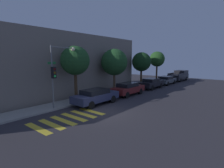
{
  "coord_description": "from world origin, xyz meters",
  "views": [
    {
      "loc": [
        -9.64,
        -8.87,
        4.12
      ],
      "look_at": [
        3.8,
        2.1,
        1.6
      ],
      "focal_mm": 28.0,
      "sensor_mm": 36.0,
      "label": 1
    }
  ],
  "objects_px": {
    "sedan_tail_of_row": "(166,80)",
    "tree_near_corner": "(75,61)",
    "pickup_truck": "(179,76)",
    "tree_far_end": "(141,62)",
    "sedan_far_end": "(151,83)",
    "tree_midblock": "(114,62)",
    "sedan_near_corner": "(96,96)",
    "tree_behind_truck": "(157,59)",
    "sedan_middle": "(128,88)",
    "traffic_light_pole": "(58,67)"
  },
  "relations": [
    {
      "from": "sedan_tail_of_row",
      "to": "tree_near_corner",
      "type": "height_order",
      "value": "tree_near_corner"
    },
    {
      "from": "pickup_truck",
      "to": "tree_far_end",
      "type": "bearing_deg",
      "value": 169.52
    },
    {
      "from": "sedan_far_end",
      "to": "tree_midblock",
      "type": "distance_m",
      "value": 6.81
    },
    {
      "from": "sedan_near_corner",
      "to": "tree_far_end",
      "type": "distance_m",
      "value": 12.12
    },
    {
      "from": "tree_midblock",
      "to": "sedan_near_corner",
      "type": "bearing_deg",
      "value": -159.06
    },
    {
      "from": "tree_behind_truck",
      "to": "tree_far_end",
      "type": "bearing_deg",
      "value": 180.0
    },
    {
      "from": "sedan_tail_of_row",
      "to": "tree_behind_truck",
      "type": "bearing_deg",
      "value": 70.13
    },
    {
      "from": "sedan_middle",
      "to": "tree_midblock",
      "type": "xyz_separation_m",
      "value": [
        -0.01,
        1.99,
        2.94
      ]
    },
    {
      "from": "sedan_near_corner",
      "to": "tree_midblock",
      "type": "xyz_separation_m",
      "value": [
        5.2,
        1.99,
        2.95
      ]
    },
    {
      "from": "traffic_light_pole",
      "to": "sedan_far_end",
      "type": "height_order",
      "value": "traffic_light_pole"
    },
    {
      "from": "traffic_light_pole",
      "to": "sedan_near_corner",
      "type": "height_order",
      "value": "traffic_light_pole"
    },
    {
      "from": "traffic_light_pole",
      "to": "tree_midblock",
      "type": "distance_m",
      "value": 8.2
    },
    {
      "from": "pickup_truck",
      "to": "tree_midblock",
      "type": "height_order",
      "value": "tree_midblock"
    },
    {
      "from": "tree_midblock",
      "to": "tree_behind_truck",
      "type": "xyz_separation_m",
      "value": [
        11.67,
        -0.0,
        0.33
      ]
    },
    {
      "from": "tree_near_corner",
      "to": "sedan_far_end",
      "type": "bearing_deg",
      "value": -9.68
    },
    {
      "from": "pickup_truck",
      "to": "tree_near_corner",
      "type": "relative_size",
      "value": 1.08
    },
    {
      "from": "pickup_truck",
      "to": "tree_behind_truck",
      "type": "relative_size",
      "value": 1.07
    },
    {
      "from": "traffic_light_pole",
      "to": "sedan_middle",
      "type": "distance_m",
      "value": 8.69
    },
    {
      "from": "sedan_near_corner",
      "to": "sedan_middle",
      "type": "distance_m",
      "value": 5.21
    },
    {
      "from": "sedan_near_corner",
      "to": "tree_far_end",
      "type": "xyz_separation_m",
      "value": [
        11.6,
        1.99,
        2.89
      ]
    },
    {
      "from": "sedan_near_corner",
      "to": "traffic_light_pole",
      "type": "bearing_deg",
      "value": 156.78
    },
    {
      "from": "sedan_near_corner",
      "to": "sedan_far_end",
      "type": "height_order",
      "value": "sedan_far_end"
    },
    {
      "from": "sedan_far_end",
      "to": "tree_near_corner",
      "type": "relative_size",
      "value": 0.84
    },
    {
      "from": "pickup_truck",
      "to": "tree_far_end",
      "type": "relative_size",
      "value": 1.13
    },
    {
      "from": "sedan_far_end",
      "to": "sedan_middle",
      "type": "bearing_deg",
      "value": 180.0
    },
    {
      "from": "traffic_light_pole",
      "to": "sedan_middle",
      "type": "height_order",
      "value": "traffic_light_pole"
    },
    {
      "from": "traffic_light_pole",
      "to": "tree_far_end",
      "type": "xyz_separation_m",
      "value": [
        14.56,
        0.72,
        0.22
      ]
    },
    {
      "from": "sedan_near_corner",
      "to": "tree_near_corner",
      "type": "height_order",
      "value": "tree_near_corner"
    },
    {
      "from": "tree_behind_truck",
      "to": "sedan_near_corner",
      "type": "bearing_deg",
      "value": -173.27
    },
    {
      "from": "sedan_near_corner",
      "to": "sedan_tail_of_row",
      "type": "bearing_deg",
      "value": 0.0
    },
    {
      "from": "traffic_light_pole",
      "to": "tree_far_end",
      "type": "relative_size",
      "value": 1.02
    },
    {
      "from": "sedan_far_end",
      "to": "tree_behind_truck",
      "type": "distance_m",
      "value": 6.99
    },
    {
      "from": "sedan_near_corner",
      "to": "tree_behind_truck",
      "type": "xyz_separation_m",
      "value": [
        16.87,
        1.99,
        3.27
      ]
    },
    {
      "from": "pickup_truck",
      "to": "tree_behind_truck",
      "type": "xyz_separation_m",
      "value": [
        -5.49,
        1.99,
        3.07
      ]
    },
    {
      "from": "sedan_tail_of_row",
      "to": "tree_far_end",
      "type": "distance_m",
      "value": 5.76
    },
    {
      "from": "sedan_far_end",
      "to": "tree_near_corner",
      "type": "xyz_separation_m",
      "value": [
        -11.66,
        1.99,
        3.15
      ]
    },
    {
      "from": "traffic_light_pole",
      "to": "sedan_tail_of_row",
      "type": "bearing_deg",
      "value": -3.8
    },
    {
      "from": "sedan_far_end",
      "to": "pickup_truck",
      "type": "bearing_deg",
      "value": 0.0
    },
    {
      "from": "sedan_far_end",
      "to": "pickup_truck",
      "type": "distance_m",
      "value": 11.35
    },
    {
      "from": "sedan_tail_of_row",
      "to": "tree_near_corner",
      "type": "xyz_separation_m",
      "value": [
        -16.8,
        1.99,
        3.2
      ]
    },
    {
      "from": "traffic_light_pole",
      "to": "pickup_truck",
      "type": "height_order",
      "value": "traffic_light_pole"
    },
    {
      "from": "sedan_far_end",
      "to": "pickup_truck",
      "type": "height_order",
      "value": "pickup_truck"
    },
    {
      "from": "sedan_near_corner",
      "to": "sedan_tail_of_row",
      "type": "height_order",
      "value": "sedan_near_corner"
    },
    {
      "from": "tree_near_corner",
      "to": "tree_midblock",
      "type": "relative_size",
      "value": 1.0
    },
    {
      "from": "tree_far_end",
      "to": "sedan_middle",
      "type": "bearing_deg",
      "value": -162.71
    },
    {
      "from": "traffic_light_pole",
      "to": "tree_near_corner",
      "type": "relative_size",
      "value": 0.97
    },
    {
      "from": "sedan_middle",
      "to": "tree_behind_truck",
      "type": "bearing_deg",
      "value": 9.68
    },
    {
      "from": "sedan_middle",
      "to": "sedan_tail_of_row",
      "type": "height_order",
      "value": "sedan_middle"
    },
    {
      "from": "traffic_light_pole",
      "to": "sedan_tail_of_row",
      "type": "height_order",
      "value": "traffic_light_pole"
    },
    {
      "from": "sedan_middle",
      "to": "tree_far_end",
      "type": "height_order",
      "value": "tree_far_end"
    }
  ]
}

